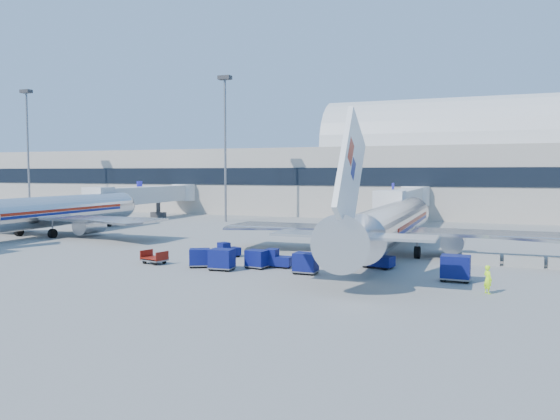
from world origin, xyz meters
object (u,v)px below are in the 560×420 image
at_px(mast_west, 225,127).
at_px(barrier_mid, 524,262).
at_px(cart_open_red, 155,259).
at_px(cart_train_c, 200,257).
at_px(cart_train_a, 257,259).
at_px(ramp_worker, 488,279).
at_px(cart_train_b, 222,259).
at_px(airliner_main, 391,224).
at_px(jetbridge_mid, 151,195).
at_px(cart_solo_near, 306,263).
at_px(barrier_near, 481,259).
at_px(tug_left, 227,251).
at_px(jetbridge_near, 405,200).
at_px(tug_lead, 277,259).
at_px(tug_right, 377,259).
at_px(cart_solo_far, 456,268).
at_px(mast_far_west, 27,133).
at_px(airliner_mid, 41,212).

relative_size(mast_west, barrier_mid, 7.53).
relative_size(mast_west, cart_open_red, 9.65).
distance_m(mast_west, cart_train_c, 43.38).
height_order(mast_west, cart_train_a, mast_west).
bearing_deg(cart_open_red, ramp_worker, 10.06).
distance_m(cart_train_a, cart_train_b, 2.86).
distance_m(airliner_main, jetbridge_mid, 51.62).
relative_size(cart_train_a, cart_open_red, 0.80).
relative_size(barrier_mid, cart_solo_near, 1.61).
bearing_deg(barrier_near, tug_left, -168.85).
relative_size(jetbridge_near, tug_lead, 11.85).
height_order(jetbridge_mid, barrier_near, jetbridge_mid).
distance_m(tug_right, cart_solo_near, 6.44).
relative_size(barrier_near, cart_train_c, 1.41).
bearing_deg(cart_solo_far, cart_solo_near, -172.81).
bearing_deg(cart_solo_far, ramp_worker, -56.02).
distance_m(barrier_mid, cart_solo_near, 18.25).
height_order(mast_west, cart_open_red, mast_west).
relative_size(jetbridge_mid, mast_west, 1.22).
bearing_deg(mast_far_west, cart_train_b, -32.96).
distance_m(airliner_mid, jetbridge_mid, 26.43).
distance_m(airliner_mid, mast_far_west, 39.68).
height_order(barrier_mid, cart_train_b, cart_train_b).
bearing_deg(barrier_near, tug_right, -148.97).
relative_size(jetbridge_near, cart_open_red, 11.74).
xyz_separation_m(barrier_near, barrier_mid, (3.30, 0.00, 0.00)).
bearing_deg(mast_far_west, barrier_near, -19.75).
relative_size(mast_far_west, cart_open_red, 9.65).
relative_size(mast_far_west, tug_left, 9.27).
xyz_separation_m(barrier_mid, cart_train_c, (-24.75, -9.59, 0.36)).
bearing_deg(jetbridge_mid, ramp_worker, -37.26).
bearing_deg(airliner_main, cart_solo_far, -58.86).
height_order(tug_left, cart_train_b, cart_train_b).
bearing_deg(cart_train_c, jetbridge_near, 47.01).
bearing_deg(ramp_worker, cart_train_a, 40.64).
relative_size(airliner_mid, jetbridge_mid, 1.35).
distance_m(airliner_main, tug_left, 15.36).
bearing_deg(mast_far_west, tug_left, -29.77).
bearing_deg(barrier_mid, airliner_mid, 177.31).
bearing_deg(cart_solo_near, jetbridge_near, 88.11).
height_order(airliner_main, tug_right, airliner_main).
relative_size(cart_solo_far, cart_open_red, 0.91).
distance_m(airliner_mid, tug_lead, 35.93).
xyz_separation_m(barrier_near, ramp_worker, (0.59, -11.50, 0.47)).
height_order(airliner_mid, ramp_worker, airliner_mid).
distance_m(airliner_main, mast_west, 41.12).
height_order(jetbridge_mid, cart_train_c, jetbridge_mid).
relative_size(mast_far_west, cart_solo_far, 10.55).
bearing_deg(cart_train_b, barrier_mid, 20.91).
bearing_deg(barrier_mid, cart_train_a, -157.36).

